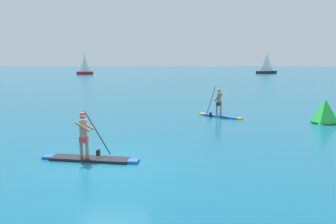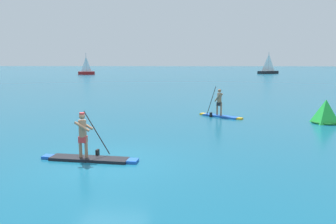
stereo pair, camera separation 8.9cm
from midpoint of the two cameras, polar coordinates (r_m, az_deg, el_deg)
ground at (r=11.31m, az=-10.11°, el=-8.77°), size 440.00×440.00×0.00m
paddleboarder_mid_center at (r=11.63m, az=-13.76°, el=-6.54°), size 3.48×0.94×1.72m
paddleboarder_far_right at (r=20.26m, az=9.24°, el=0.35°), size 2.54×2.10×1.96m
race_marker_buoy at (r=19.95m, az=26.15°, el=-0.09°), size 1.62×1.62×1.33m
sailboat_left_horizon at (r=86.51m, az=-14.18°, el=6.91°), size 4.29×2.15×5.55m
sailboat_right_horizon at (r=94.65m, az=17.29°, el=6.90°), size 6.31×5.04×5.95m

